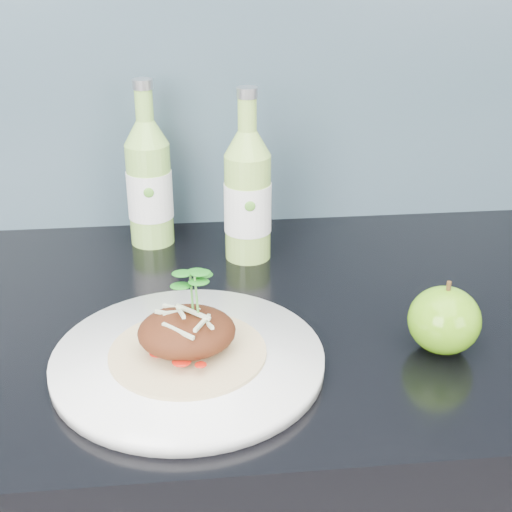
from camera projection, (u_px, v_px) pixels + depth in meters
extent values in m
cylinder|color=white|center=(188.00, 360.00, 0.77)|extent=(0.35, 0.35, 0.02)
cylinder|color=tan|center=(188.00, 352.00, 0.76)|extent=(0.17, 0.17, 0.00)
ellipsoid|color=#54240F|center=(187.00, 332.00, 0.75)|extent=(0.10, 0.09, 0.05)
ellipsoid|color=#4A890F|center=(444.00, 320.00, 0.79)|extent=(0.10, 0.10, 0.08)
cylinder|color=#472D14|center=(449.00, 287.00, 0.77)|extent=(0.01, 0.00, 0.01)
cylinder|color=#8EC652|center=(150.00, 194.00, 1.04)|extent=(0.08, 0.08, 0.15)
cone|color=#8EC652|center=(146.00, 132.00, 1.00)|extent=(0.06, 0.06, 0.03)
cylinder|color=#8EC652|center=(144.00, 105.00, 0.98)|extent=(0.03, 0.03, 0.04)
cylinder|color=silver|center=(143.00, 84.00, 0.97)|extent=(0.03, 0.03, 0.01)
cylinder|color=white|center=(150.00, 194.00, 1.04)|extent=(0.09, 0.09, 0.07)
ellipsoid|color=#59A533|center=(149.00, 193.00, 1.00)|extent=(0.01, 0.00, 0.01)
cylinder|color=#97C953|center=(248.00, 207.00, 0.99)|extent=(0.08, 0.08, 0.15)
cone|color=#97C953|center=(247.00, 143.00, 0.95)|extent=(0.06, 0.06, 0.03)
cylinder|color=#97C953|center=(247.00, 114.00, 0.93)|extent=(0.03, 0.03, 0.04)
cylinder|color=silver|center=(247.00, 92.00, 0.92)|extent=(0.03, 0.03, 0.01)
cylinder|color=white|center=(248.00, 207.00, 0.99)|extent=(0.08, 0.08, 0.07)
ellipsoid|color=#59A533|center=(250.00, 206.00, 0.95)|extent=(0.01, 0.00, 0.01)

